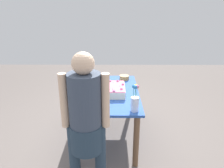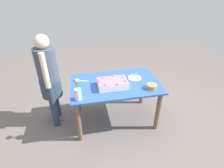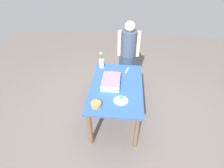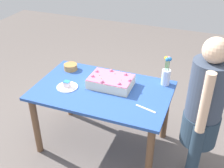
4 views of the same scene
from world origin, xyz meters
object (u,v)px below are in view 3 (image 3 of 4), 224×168
object	(u,v)px
person_standing	(128,52)
fruit_bowl	(96,105)
flower_vase	(102,61)
cake_knife	(127,70)
sheet_cake	(111,81)
serving_plate_with_slice	(121,100)

from	to	relation	value
person_standing	fruit_bowl	bearing A→B (deg)	-16.22
flower_vase	fruit_bowl	distance (m)	1.07
fruit_bowl	person_standing	xyz separation A→B (m)	(1.48, -0.43, 0.09)
fruit_bowl	cake_knife	bearing A→B (deg)	-23.07
person_standing	sheet_cake	bearing A→B (deg)	-15.96
flower_vase	serving_plate_with_slice	bearing A→B (deg)	-155.50
fruit_bowl	person_standing	world-z (taller)	person_standing
flower_vase	cake_knife	bearing A→B (deg)	-98.66
sheet_cake	fruit_bowl	distance (m)	0.58
sheet_cake	flower_vase	world-z (taller)	flower_vase
sheet_cake	serving_plate_with_slice	world-z (taller)	sheet_cake
flower_vase	person_standing	xyz separation A→B (m)	(0.41, -0.50, 0.01)
flower_vase	fruit_bowl	xyz separation A→B (m)	(-1.07, -0.07, -0.09)
fruit_bowl	flower_vase	bearing A→B (deg)	3.63
serving_plate_with_slice	fruit_bowl	world-z (taller)	serving_plate_with_slice
serving_plate_with_slice	fruit_bowl	xyz separation A→B (m)	(-0.15, 0.35, 0.02)
flower_vase	person_standing	bearing A→B (deg)	-50.36
cake_knife	flower_vase	xyz separation A→B (m)	(0.07, 0.49, 0.12)
serving_plate_with_slice	fruit_bowl	distance (m)	0.38
cake_knife	flower_vase	size ratio (longest dim) A/B	0.65
cake_knife	sheet_cake	bearing A→B (deg)	165.33
person_standing	flower_vase	bearing A→B (deg)	-50.36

